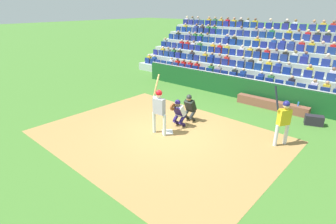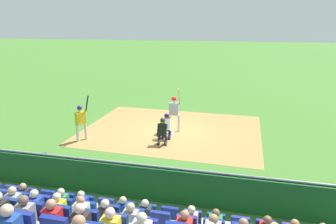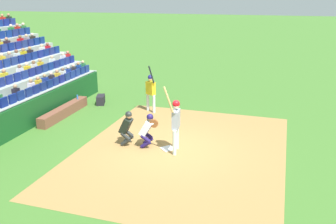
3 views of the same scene
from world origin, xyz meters
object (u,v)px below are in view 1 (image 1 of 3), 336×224
at_px(dugout_bench, 271,105).
at_px(home_plate_umpire, 190,106).
at_px(home_plate_marker, 167,132).
at_px(on_deck_batter, 284,118).
at_px(batter_at_plate, 159,107).
at_px(catcher_crouching, 178,111).
at_px(equipment_duffel_bag, 314,120).
at_px(water_bottle_on_bench, 298,104).

bearing_deg(dugout_bench, home_plate_umpire, 60.40).
height_order(home_plate_marker, on_deck_batter, on_deck_batter).
xyz_separation_m(batter_at_plate, home_plate_umpire, (-0.16, -1.84, -0.47)).
height_order(catcher_crouching, on_deck_batter, on_deck_batter).
relative_size(equipment_duffel_bag, on_deck_batter, 0.33).
height_order(home_plate_marker, water_bottle_on_bench, water_bottle_on_bench).
relative_size(batter_at_plate, water_bottle_on_bench, 11.30).
bearing_deg(on_deck_batter, equipment_duffel_bag, -100.13).
xyz_separation_m(catcher_crouching, on_deck_batter, (-3.87, -1.18, 0.37)).
relative_size(catcher_crouching, on_deck_batter, 0.57).
bearing_deg(dugout_bench, home_plate_marker, 67.80).
bearing_deg(home_plate_marker, catcher_crouching, -88.83).
bearing_deg(dugout_bench, equipment_duffel_bag, 160.79).
bearing_deg(home_plate_umpire, batter_at_plate, 85.16).
relative_size(home_plate_umpire, dugout_bench, 0.36).
height_order(home_plate_marker, dugout_bench, dugout_bench).
xyz_separation_m(home_plate_umpire, water_bottle_on_bench, (-3.44, -3.90, -0.15)).
xyz_separation_m(batter_at_plate, on_deck_batter, (-4.02, -2.23, -0.09)).
bearing_deg(water_bottle_on_bench, equipment_duffel_bag, 140.68).
height_order(equipment_duffel_bag, on_deck_batter, on_deck_batter).
relative_size(batter_at_plate, catcher_crouching, 1.88).
relative_size(water_bottle_on_bench, on_deck_batter, 0.09).
bearing_deg(batter_at_plate, dugout_bench, -112.45).
bearing_deg(dugout_bench, water_bottle_on_bench, -179.94).
bearing_deg(batter_at_plate, on_deck_batter, -150.98).
distance_m(home_plate_marker, on_deck_batter, 4.43).
height_order(catcher_crouching, home_plate_umpire, home_plate_umpire).
bearing_deg(equipment_duffel_bag, water_bottle_on_bench, -59.01).
xyz_separation_m(home_plate_marker, batter_at_plate, (0.16, 0.32, 1.15)).
height_order(home_plate_marker, batter_at_plate, batter_at_plate).
height_order(catcher_crouching, water_bottle_on_bench, catcher_crouching).
bearing_deg(home_plate_marker, equipment_duffel_bag, -132.95).
bearing_deg(equipment_duffel_bag, batter_at_plate, 28.23).
bearing_deg(batter_at_plate, water_bottle_on_bench, -122.08).
bearing_deg(home_plate_marker, home_plate_umpire, -89.84).
relative_size(batter_at_plate, on_deck_batter, 1.07).
distance_m(batter_at_plate, home_plate_umpire, 1.90).
relative_size(home_plate_marker, on_deck_batter, 0.20).
bearing_deg(equipment_duffel_bag, catcher_crouching, 22.40).
xyz_separation_m(batter_at_plate, equipment_duffel_bag, (-4.51, -4.99, -0.95)).
height_order(batter_at_plate, dugout_bench, batter_at_plate).
xyz_separation_m(home_plate_marker, dugout_bench, (-2.21, -5.42, 0.20)).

